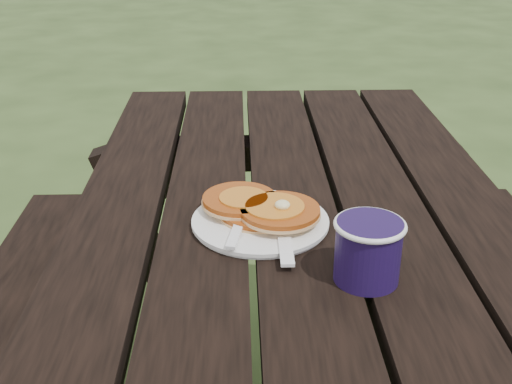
{
  "coord_description": "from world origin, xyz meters",
  "views": [
    {
      "loc": [
        -0.09,
        -0.76,
        1.24
      ],
      "look_at": [
        -0.07,
        0.17,
        0.8
      ],
      "focal_mm": 45.0,
      "sensor_mm": 36.0,
      "label": 1
    }
  ],
  "objects": [
    {
      "name": "pancake_stack",
      "position": [
        -0.06,
        0.16,
        0.77
      ],
      "size": [
        0.19,
        0.17,
        0.04
      ],
      "rotation": [
        0.0,
        0.0,
        -0.31
      ],
      "color": "#A94913",
      "rests_on": "plate"
    },
    {
      "name": "fork",
      "position": [
        -0.1,
        0.1,
        0.77
      ],
      "size": [
        0.06,
        0.16,
        0.01
      ],
      "primitive_type": null,
      "rotation": [
        0.0,
        0.0,
        -0.18
      ],
      "color": "white",
      "rests_on": "plate"
    },
    {
      "name": "plate",
      "position": [
        -0.06,
        0.15,
        0.76
      ],
      "size": [
        0.27,
        0.27,
        0.01
      ],
      "primitive_type": "cylinder",
      "rotation": [
        0.0,
        0.0,
        0.34
      ],
      "color": "white",
      "rests_on": "picnic_table"
    },
    {
      "name": "coffee_cup",
      "position": [
        0.08,
        -0.01,
        0.8
      ],
      "size": [
        0.1,
        0.1,
        0.09
      ],
      "rotation": [
        0.0,
        0.0,
        -0.25
      ],
      "color": "#1B0D3B",
      "rests_on": "picnic_table"
    },
    {
      "name": "knife",
      "position": [
        -0.03,
        0.09,
        0.76
      ],
      "size": [
        0.02,
        0.18,
        0.0
      ],
      "primitive_type": "cube",
      "rotation": [
        0.0,
        0.0,
        -0.0
      ],
      "color": "white",
      "rests_on": "plate"
    }
  ]
}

